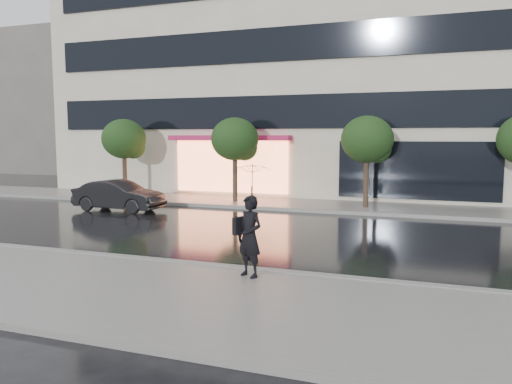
% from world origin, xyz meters
% --- Properties ---
extents(ground, '(120.00, 120.00, 0.00)m').
position_xyz_m(ground, '(0.00, 0.00, 0.00)').
color(ground, black).
rests_on(ground, ground).
extents(sidewalk_near, '(60.00, 4.50, 0.12)m').
position_xyz_m(sidewalk_near, '(0.00, -3.25, 0.06)').
color(sidewalk_near, slate).
rests_on(sidewalk_near, ground).
extents(sidewalk_far, '(60.00, 3.50, 0.12)m').
position_xyz_m(sidewalk_far, '(0.00, 10.25, 0.06)').
color(sidewalk_far, slate).
rests_on(sidewalk_far, ground).
extents(curb_near, '(60.00, 0.25, 0.14)m').
position_xyz_m(curb_near, '(0.00, -1.00, 0.07)').
color(curb_near, gray).
rests_on(curb_near, ground).
extents(curb_far, '(60.00, 0.25, 0.14)m').
position_xyz_m(curb_far, '(0.00, 8.50, 0.07)').
color(curb_far, gray).
rests_on(curb_far, ground).
extents(office_building, '(30.00, 12.76, 18.00)m').
position_xyz_m(office_building, '(-0.00, 17.97, 9.00)').
color(office_building, beige).
rests_on(office_building, ground).
extents(bg_building_left, '(14.00, 10.00, 12.00)m').
position_xyz_m(bg_building_left, '(-28.00, 26.00, 6.00)').
color(bg_building_left, '#59544F').
rests_on(bg_building_left, ground).
extents(tree_far_west, '(2.20, 2.20, 3.99)m').
position_xyz_m(tree_far_west, '(-8.94, 10.03, 2.92)').
color(tree_far_west, '#33261C').
rests_on(tree_far_west, ground).
extents(tree_mid_west, '(2.20, 2.20, 3.99)m').
position_xyz_m(tree_mid_west, '(-2.94, 10.03, 2.92)').
color(tree_mid_west, '#33261C').
rests_on(tree_mid_west, ground).
extents(tree_mid_east, '(2.20, 2.20, 3.99)m').
position_xyz_m(tree_mid_east, '(3.06, 10.03, 2.92)').
color(tree_mid_east, '#33261C').
rests_on(tree_mid_east, ground).
extents(parked_car, '(3.93, 1.45, 1.29)m').
position_xyz_m(parked_car, '(-6.78, 6.28, 0.64)').
color(parked_car, black).
rests_on(parked_car, ground).
extents(pedestrian_with_umbrella, '(1.26, 1.27, 2.44)m').
position_xyz_m(pedestrian_with_umbrella, '(2.08, -1.64, 1.70)').
color(pedestrian_with_umbrella, black).
rests_on(pedestrian_with_umbrella, sidewalk_near).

